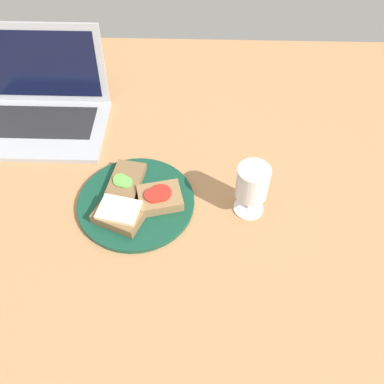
{
  "coord_description": "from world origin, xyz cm",
  "views": [
    {
      "loc": [
        7.77,
        -54.51,
        78.43
      ],
      "look_at": [
        6.07,
        2.7,
        8.0
      ],
      "focal_mm": 40.0,
      "sensor_mm": 36.0,
      "label": 1
    }
  ],
  "objects_px": {
    "sandwich_with_cheese": "(120,213)",
    "wine_glass": "(252,184)",
    "sandwich_with_tomato": "(160,198)",
    "laptop": "(38,103)",
    "plate": "(136,202)",
    "sandwich_with_cucumber": "(126,181)"
  },
  "relations": [
    {
      "from": "sandwich_with_cucumber",
      "to": "sandwich_with_tomato",
      "type": "bearing_deg",
      "value": -30.37
    },
    {
      "from": "sandwich_with_cheese",
      "to": "wine_glass",
      "type": "height_order",
      "value": "wine_glass"
    },
    {
      "from": "sandwich_with_cucumber",
      "to": "plate",
      "type": "bearing_deg",
      "value": -59.78
    },
    {
      "from": "sandwich_with_cheese",
      "to": "plate",
      "type": "bearing_deg",
      "value": 59.34
    },
    {
      "from": "sandwich_with_cheese",
      "to": "wine_glass",
      "type": "relative_size",
      "value": 0.95
    },
    {
      "from": "sandwich_with_cheese",
      "to": "laptop",
      "type": "bearing_deg",
      "value": 127.75
    },
    {
      "from": "sandwich_with_tomato",
      "to": "laptop",
      "type": "relative_size",
      "value": 0.31
    },
    {
      "from": "sandwich_with_tomato",
      "to": "plate",
      "type": "bearing_deg",
      "value": 179.16
    },
    {
      "from": "plate",
      "to": "sandwich_with_cheese",
      "type": "xyz_separation_m",
      "value": [
        -0.03,
        -0.05,
        0.02
      ]
    },
    {
      "from": "wine_glass",
      "to": "sandwich_with_tomato",
      "type": "bearing_deg",
      "value": 178.5
    },
    {
      "from": "sandwich_with_cucumber",
      "to": "laptop",
      "type": "bearing_deg",
      "value": 137.38
    },
    {
      "from": "sandwich_with_cheese",
      "to": "wine_glass",
      "type": "xyz_separation_m",
      "value": [
        0.28,
        0.04,
        0.06
      ]
    },
    {
      "from": "wine_glass",
      "to": "laptop",
      "type": "xyz_separation_m",
      "value": [
        -0.53,
        0.28,
        -0.03
      ]
    },
    {
      "from": "sandwich_with_cucumber",
      "to": "sandwich_with_cheese",
      "type": "bearing_deg",
      "value": -90.31
    },
    {
      "from": "sandwich_with_cheese",
      "to": "laptop",
      "type": "relative_size",
      "value": 0.35
    },
    {
      "from": "plate",
      "to": "wine_glass",
      "type": "bearing_deg",
      "value": -1.35
    },
    {
      "from": "sandwich_with_tomato",
      "to": "wine_glass",
      "type": "bearing_deg",
      "value": -1.5
    },
    {
      "from": "plate",
      "to": "sandwich_with_cheese",
      "type": "relative_size",
      "value": 2.14
    },
    {
      "from": "plate",
      "to": "laptop",
      "type": "distance_m",
      "value": 0.4
    },
    {
      "from": "laptop",
      "to": "sandwich_with_cucumber",
      "type": "bearing_deg",
      "value": -42.62
    },
    {
      "from": "wine_glass",
      "to": "plate",
      "type": "bearing_deg",
      "value": 178.65
    },
    {
      "from": "wine_glass",
      "to": "laptop",
      "type": "height_order",
      "value": "laptop"
    }
  ]
}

